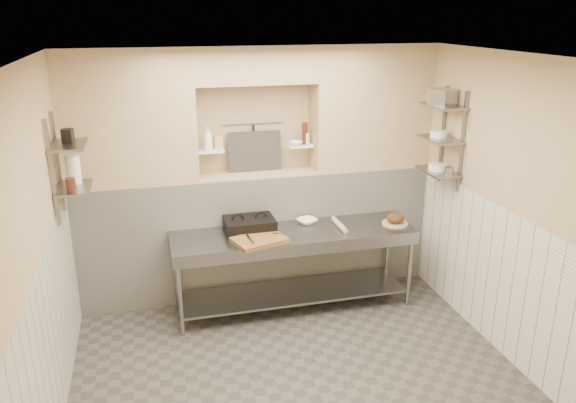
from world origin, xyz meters
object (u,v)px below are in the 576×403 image
object	(u,v)px
cutting_board	(259,240)
bowl_alcove	(296,143)
bread_loaf	(395,218)
bottle_soap	(208,138)
panini_press	(250,225)
rolling_pin	(339,225)
prep_table	(294,254)
jug_left	(73,170)
mixing_bowl	(307,221)

from	to	relation	value
cutting_board	bowl_alcove	world-z (taller)	bowl_alcove
bread_loaf	bottle_soap	distance (m)	2.21
panini_press	bottle_soap	world-z (taller)	bottle_soap
panini_press	bowl_alcove	world-z (taller)	bowl_alcove
cutting_board	bottle_soap	bearing A→B (deg)	118.46
rolling_pin	bottle_soap	size ratio (longest dim) A/B	1.47
bottle_soap	prep_table	bearing A→B (deg)	-34.24
panini_press	rolling_pin	bearing A→B (deg)	-8.18
prep_table	bowl_alcove	distance (m)	1.23
panini_press	bread_loaf	xyz separation A→B (m)	(1.59, -0.20, 0.00)
cutting_board	rolling_pin	xyz separation A→B (m)	(0.93, 0.20, 0.01)
cutting_board	jug_left	world-z (taller)	jug_left
bottle_soap	bowl_alcove	xyz separation A→B (m)	(0.98, -0.00, -0.11)
panini_press	prep_table	bearing A→B (deg)	-18.73
prep_table	bottle_soap	bearing A→B (deg)	145.76
jug_left	mixing_bowl	bearing A→B (deg)	5.73
mixing_bowl	jug_left	bearing A→B (deg)	-174.27
cutting_board	jug_left	size ratio (longest dim) A/B	1.97
rolling_pin	bread_loaf	xyz separation A→B (m)	(0.63, -0.07, 0.04)
rolling_pin	bottle_soap	distance (m)	1.69
bowl_alcove	mixing_bowl	bearing A→B (deg)	-83.73
cutting_board	mixing_bowl	distance (m)	0.73
prep_table	jug_left	xyz separation A→B (m)	(-2.12, -0.02, 1.10)
panini_press	mixing_bowl	world-z (taller)	panini_press
prep_table	bread_loaf	bearing A→B (deg)	-2.42
cutting_board	bread_loaf	bearing A→B (deg)	4.73
bread_loaf	jug_left	distance (m)	3.35
cutting_board	bowl_alcove	distance (m)	1.23
rolling_pin	prep_table	bearing A→B (deg)	-177.93
bread_loaf	bottle_soap	xyz separation A→B (m)	(-1.95, 0.60, 0.87)
bread_loaf	mixing_bowl	bearing A→B (deg)	164.25
cutting_board	mixing_bowl	size ratio (longest dim) A/B	2.41
panini_press	bread_loaf	size ratio (longest dim) A/B	2.80
bottle_soap	jug_left	bearing A→B (deg)	-156.65
cutting_board	rolling_pin	size ratio (longest dim) A/B	1.34
prep_table	panini_press	xyz separation A→B (m)	(-0.45, 0.15, 0.33)
bottle_soap	panini_press	bearing A→B (deg)	-48.43
bottle_soap	cutting_board	bearing A→B (deg)	-61.54
panini_press	bread_loaf	world-z (taller)	panini_press
bread_loaf	jug_left	world-z (taller)	jug_left
bread_loaf	bowl_alcove	size ratio (longest dim) A/B	1.29
bread_loaf	bottle_soap	world-z (taller)	bottle_soap
cutting_board	rolling_pin	world-z (taller)	rolling_pin
panini_press	jug_left	size ratio (longest dim) A/B	2.02
cutting_board	bread_loaf	world-z (taller)	bread_loaf
bottle_soap	jug_left	distance (m)	1.43
rolling_pin	bread_loaf	distance (m)	0.63
prep_table	bowl_alcove	world-z (taller)	bowl_alcove
jug_left	cutting_board	bearing A→B (deg)	-5.31
panini_press	cutting_board	world-z (taller)	panini_press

